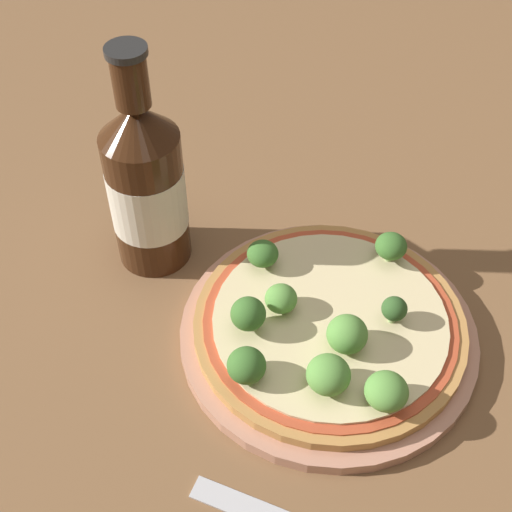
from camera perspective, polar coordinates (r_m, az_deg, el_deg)
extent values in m
plane|color=brown|center=(0.65, 6.27, -5.23)|extent=(3.00, 3.00, 0.00)
cylinder|color=tan|center=(0.64, 5.59, -6.13)|extent=(0.26, 0.26, 0.01)
cylinder|color=#B77F42|center=(0.63, 6.07, -5.53)|extent=(0.24, 0.24, 0.01)
cylinder|color=#B74728|center=(0.63, 6.11, -5.21)|extent=(0.22, 0.22, 0.00)
cylinder|color=beige|center=(0.62, 6.12, -5.14)|extent=(0.21, 0.21, 0.00)
cylinder|color=#89A866|center=(0.60, 7.19, -6.92)|extent=(0.01, 0.01, 0.01)
ellipsoid|color=#568E3D|center=(0.59, 7.30, -6.22)|extent=(0.03, 0.03, 0.03)
cylinder|color=#89A866|center=(0.61, -0.62, -5.45)|extent=(0.01, 0.01, 0.01)
ellipsoid|color=#386628|center=(0.60, -0.63, -4.65)|extent=(0.03, 0.03, 0.03)
cylinder|color=#89A866|center=(0.62, 1.99, -4.02)|extent=(0.01, 0.01, 0.01)
ellipsoid|color=#568E3D|center=(0.62, 2.02, -3.43)|extent=(0.03, 0.03, 0.02)
cylinder|color=#89A866|center=(0.58, 10.24, -11.20)|extent=(0.01, 0.01, 0.01)
ellipsoid|color=#568E3D|center=(0.57, 10.39, -10.59)|extent=(0.03, 0.03, 0.03)
cylinder|color=#89A866|center=(0.67, 10.62, 0.08)|extent=(0.01, 0.01, 0.01)
ellipsoid|color=#386628|center=(0.66, 10.76, 0.79)|extent=(0.03, 0.03, 0.02)
cylinder|color=#89A866|center=(0.58, 5.72, -10.10)|extent=(0.01, 0.01, 0.01)
ellipsoid|color=#568E3D|center=(0.57, 5.81, -9.43)|extent=(0.04, 0.04, 0.03)
cylinder|color=#89A866|center=(0.66, 0.53, -0.44)|extent=(0.01, 0.01, 0.01)
ellipsoid|color=#386628|center=(0.65, 0.54, 0.19)|extent=(0.03, 0.03, 0.02)
cylinder|color=#89A866|center=(0.62, 10.82, -4.93)|extent=(0.01, 0.01, 0.01)
ellipsoid|color=#2D5123|center=(0.62, 10.96, -4.31)|extent=(0.02, 0.02, 0.02)
cylinder|color=#89A866|center=(0.58, -0.76, -9.38)|extent=(0.01, 0.01, 0.01)
ellipsoid|color=#386628|center=(0.57, -0.77, -8.74)|extent=(0.03, 0.03, 0.03)
cylinder|color=#381E0F|center=(0.67, -8.63, 4.56)|extent=(0.07, 0.07, 0.14)
cylinder|color=beige|center=(0.66, -8.66, 4.74)|extent=(0.07, 0.07, 0.06)
cone|color=#381E0F|center=(0.61, -9.55, 10.60)|extent=(0.07, 0.07, 0.03)
cylinder|color=#381E0F|center=(0.59, -10.03, 13.69)|extent=(0.03, 0.03, 0.05)
cylinder|color=black|center=(0.57, -10.37, 15.86)|extent=(0.03, 0.03, 0.01)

